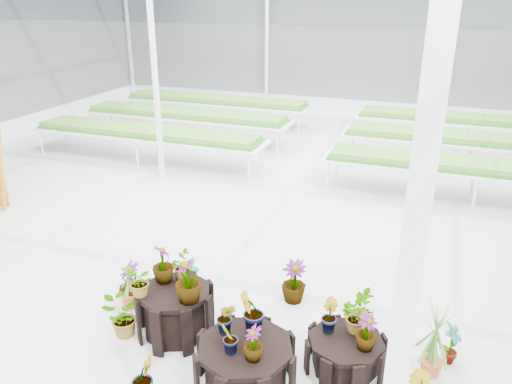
% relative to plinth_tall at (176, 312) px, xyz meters
% --- Properties ---
extents(ground_plane, '(24.00, 24.00, 0.00)m').
position_rel_plinth_tall_xyz_m(ground_plane, '(-0.18, 1.15, -0.33)').
color(ground_plane, gray).
rests_on(ground_plane, ground).
extents(greenhouse_shell, '(18.00, 24.00, 4.50)m').
position_rel_plinth_tall_xyz_m(greenhouse_shell, '(-0.18, 1.15, 1.92)').
color(greenhouse_shell, white).
rests_on(greenhouse_shell, ground).
extents(steel_frame, '(18.00, 24.00, 4.50)m').
position_rel_plinth_tall_xyz_m(steel_frame, '(-0.18, 1.15, 1.92)').
color(steel_frame, silver).
rests_on(steel_frame, ground).
extents(nursery_benches, '(16.00, 7.00, 0.84)m').
position_rel_plinth_tall_xyz_m(nursery_benches, '(-0.18, 8.35, 0.09)').
color(nursery_benches, silver).
rests_on(nursery_benches, ground).
extents(plinth_tall, '(0.97, 0.97, 0.66)m').
position_rel_plinth_tall_xyz_m(plinth_tall, '(0.00, 0.00, 0.00)').
color(plinth_tall, black).
rests_on(plinth_tall, ground).
extents(plinth_mid, '(1.20, 1.20, 0.59)m').
position_rel_plinth_tall_xyz_m(plinth_mid, '(1.20, -0.60, -0.04)').
color(plinth_mid, black).
rests_on(plinth_mid, ground).
extents(plinth_low, '(1.16, 1.16, 0.42)m').
position_rel_plinth_tall_xyz_m(plinth_low, '(2.20, 0.10, -0.12)').
color(plinth_low, black).
rests_on(plinth_low, ground).
extents(nursery_plants, '(4.72, 3.33, 1.26)m').
position_rel_plinth_tall_xyz_m(nursery_plants, '(0.95, 0.20, 0.17)').
color(nursery_plants, '#407126').
rests_on(nursery_plants, ground).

